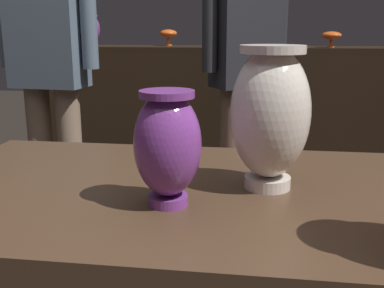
{
  "coord_description": "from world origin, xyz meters",
  "views": [
    {
      "loc": [
        0.08,
        -0.85,
        1.1
      ],
      "look_at": [
        -0.04,
        -0.05,
        0.9
      ],
      "focal_mm": 43.13,
      "sensor_mm": 36.0,
      "label": 1
    }
  ],
  "objects_px": {
    "shelf_vase_far_left": "(91,29)",
    "visitor_near_left": "(48,48)",
    "shelf_vase_center": "(246,36)",
    "vase_centerpiece": "(168,144)",
    "visitor_center_back": "(246,54)",
    "shelf_vase_left": "(168,34)",
    "vase_tall_behind": "(270,113)",
    "shelf_vase_right": "(331,36)"
  },
  "relations": [
    {
      "from": "vase_tall_behind",
      "to": "visitor_center_back",
      "type": "distance_m",
      "value": 1.44
    },
    {
      "from": "visitor_center_back",
      "to": "shelf_vase_right",
      "type": "bearing_deg",
      "value": -160.22
    },
    {
      "from": "shelf_vase_left",
      "to": "shelf_vase_far_left",
      "type": "relative_size",
      "value": 0.58
    },
    {
      "from": "shelf_vase_far_left",
      "to": "visitor_near_left",
      "type": "bearing_deg",
      "value": -79.63
    },
    {
      "from": "vase_centerpiece",
      "to": "visitor_center_back",
      "type": "relative_size",
      "value": 0.12
    },
    {
      "from": "visitor_near_left",
      "to": "visitor_center_back",
      "type": "bearing_deg",
      "value": -152.6
    },
    {
      "from": "shelf_vase_center",
      "to": "visitor_near_left",
      "type": "relative_size",
      "value": 0.13
    },
    {
      "from": "vase_centerpiece",
      "to": "shelf_vase_left",
      "type": "distance_m",
      "value": 2.41
    },
    {
      "from": "vase_tall_behind",
      "to": "shelf_vase_left",
      "type": "height_order",
      "value": "shelf_vase_left"
    },
    {
      "from": "vase_centerpiece",
      "to": "shelf_vase_far_left",
      "type": "xyz_separation_m",
      "value": [
        -0.97,
        2.31,
        0.19
      ]
    },
    {
      "from": "vase_tall_behind",
      "to": "visitor_near_left",
      "type": "bearing_deg",
      "value": 130.83
    },
    {
      "from": "vase_centerpiece",
      "to": "shelf_vase_left",
      "type": "relative_size",
      "value": 1.74
    },
    {
      "from": "shelf_vase_far_left",
      "to": "visitor_near_left",
      "type": "height_order",
      "value": "visitor_near_left"
    },
    {
      "from": "shelf_vase_right",
      "to": "shelf_vase_far_left",
      "type": "bearing_deg",
      "value": 176.99
    },
    {
      "from": "vase_tall_behind",
      "to": "shelf_vase_left",
      "type": "distance_m",
      "value": 2.33
    },
    {
      "from": "shelf_vase_far_left",
      "to": "vase_tall_behind",
      "type": "bearing_deg",
      "value": -62.47
    },
    {
      "from": "vase_centerpiece",
      "to": "shelf_vase_right",
      "type": "bearing_deg",
      "value": 75.14
    },
    {
      "from": "vase_centerpiece",
      "to": "shelf_vase_far_left",
      "type": "relative_size",
      "value": 1.01
    },
    {
      "from": "shelf_vase_center",
      "to": "visitor_near_left",
      "type": "height_order",
      "value": "visitor_near_left"
    },
    {
      "from": "vase_centerpiece",
      "to": "visitor_center_back",
      "type": "height_order",
      "value": "visitor_center_back"
    },
    {
      "from": "vase_centerpiece",
      "to": "visitor_center_back",
      "type": "distance_m",
      "value": 1.56
    },
    {
      "from": "vase_centerpiece",
      "to": "visitor_center_back",
      "type": "xyz_separation_m",
      "value": [
        0.09,
        1.56,
        0.07
      ]
    },
    {
      "from": "shelf_vase_left",
      "to": "vase_centerpiece",
      "type": "bearing_deg",
      "value": -79.24
    },
    {
      "from": "shelf_vase_right",
      "to": "visitor_center_back",
      "type": "height_order",
      "value": "visitor_center_back"
    },
    {
      "from": "shelf_vase_far_left",
      "to": "visitor_near_left",
      "type": "xyz_separation_m",
      "value": [
        0.2,
        -1.1,
        -0.08
      ]
    },
    {
      "from": "vase_tall_behind",
      "to": "shelf_vase_far_left",
      "type": "xyz_separation_m",
      "value": [
        -1.14,
        2.19,
        0.15
      ]
    },
    {
      "from": "shelf_vase_center",
      "to": "shelf_vase_far_left",
      "type": "bearing_deg",
      "value": -176.98
    },
    {
      "from": "shelf_vase_center",
      "to": "shelf_vase_right",
      "type": "height_order",
      "value": "shelf_vase_center"
    },
    {
      "from": "vase_tall_behind",
      "to": "vase_centerpiece",
      "type": "bearing_deg",
      "value": -146.57
    },
    {
      "from": "vase_tall_behind",
      "to": "shelf_vase_left",
      "type": "xyz_separation_m",
      "value": [
        -0.62,
        2.25,
        0.12
      ]
    },
    {
      "from": "shelf_vase_center",
      "to": "visitor_center_back",
      "type": "relative_size",
      "value": 0.13
    },
    {
      "from": "vase_centerpiece",
      "to": "shelf_vase_center",
      "type": "xyz_separation_m",
      "value": [
        0.07,
        2.37,
        0.15
      ]
    },
    {
      "from": "shelf_vase_right",
      "to": "shelf_vase_far_left",
      "type": "height_order",
      "value": "shelf_vase_far_left"
    },
    {
      "from": "shelf_vase_left",
      "to": "visitor_center_back",
      "type": "relative_size",
      "value": 0.07
    },
    {
      "from": "vase_tall_behind",
      "to": "shelf_vase_center",
      "type": "distance_m",
      "value": 2.25
    },
    {
      "from": "vase_centerpiece",
      "to": "visitor_center_back",
      "type": "bearing_deg",
      "value": 86.7
    },
    {
      "from": "vase_centerpiece",
      "to": "vase_tall_behind",
      "type": "bearing_deg",
      "value": 33.43
    },
    {
      "from": "shelf_vase_left",
      "to": "shelf_vase_center",
      "type": "bearing_deg",
      "value": 0.51
    },
    {
      "from": "vase_tall_behind",
      "to": "visitor_center_back",
      "type": "height_order",
      "value": "visitor_center_back"
    },
    {
      "from": "vase_centerpiece",
      "to": "shelf_vase_far_left",
      "type": "distance_m",
      "value": 2.51
    },
    {
      "from": "shelf_vase_right",
      "to": "vase_tall_behind",
      "type": "bearing_deg",
      "value": -101.14
    },
    {
      "from": "shelf_vase_left",
      "to": "shelf_vase_right",
      "type": "xyz_separation_m",
      "value": [
        1.04,
        -0.13,
        -0.01
      ]
    }
  ]
}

